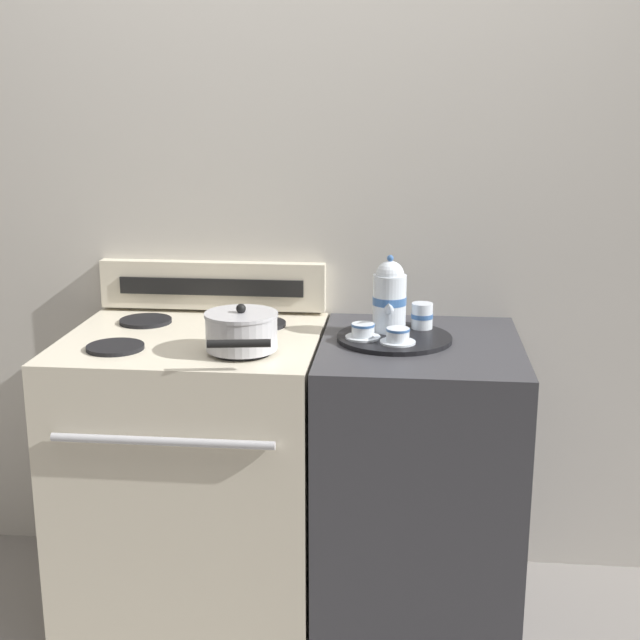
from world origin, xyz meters
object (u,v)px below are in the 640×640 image
stove (196,472)px  creamer_jug (422,316)px  teacup_right (398,336)px  saucepan (241,331)px  teacup_left (363,331)px  teapot (390,296)px  serving_tray (394,338)px

stove → creamer_jug: (0.70, 0.12, 0.50)m
stove → teacup_right: teacup_right is taller
saucepan → teacup_left: saucepan is taller
teacup_left → stove: bearing=178.9°
saucepan → teacup_left: bearing=23.2°
teacup_right → saucepan: bearing=-166.9°
teacup_left → teacup_right: size_ratio=1.00×
teacup_left → creamer_jug: (0.17, 0.13, 0.02)m
teapot → creamer_jug: 0.13m
serving_tray → teacup_left: size_ratio=3.30×
serving_tray → teacup_right: 0.08m
saucepan → creamer_jug: bearing=28.4°
stove → teacup_right: size_ratio=8.60×
saucepan → teacup_right: saucepan is taller
stove → teapot: 0.83m
stove → creamer_jug: creamer_jug is taller
serving_tray → teapot: teapot is taller
serving_tray → teacup_right: bearing=-81.7°
teapot → creamer_jug: bearing=23.3°
stove → teapot: (0.60, 0.08, 0.57)m
teacup_left → saucepan: bearing=-156.8°
serving_tray → teacup_left: bearing=-159.0°
teacup_right → creamer_jug: (0.07, 0.17, 0.02)m
teapot → serving_tray: bearing=-71.3°
saucepan → teacup_right: (0.44, 0.10, -0.03)m
serving_tray → creamer_jug: creamer_jug is taller
serving_tray → teacup_right: size_ratio=3.30×
stove → teacup_right: bearing=-4.7°
serving_tray → teapot: bearing=108.7°
saucepan → teapot: size_ratio=1.33×
stove → serving_tray: size_ratio=2.61×
teapot → teacup_left: size_ratio=2.25×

